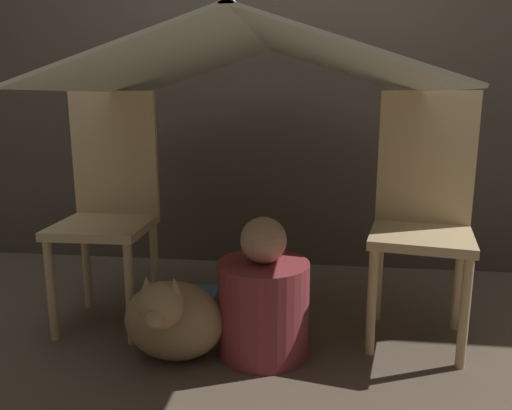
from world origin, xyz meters
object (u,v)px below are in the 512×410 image
at_px(chair_right, 423,209).
at_px(dog, 172,318).
at_px(chair_left, 109,201).
at_px(person_front, 263,301).

distance_m(chair_right, dog, 1.08).
bearing_deg(chair_right, chair_left, -169.14).
xyz_separation_m(chair_left, dog, (0.38, -0.36, -0.36)).
bearing_deg(chair_right, dog, -148.22).
bearing_deg(dog, chair_right, 20.86).
distance_m(chair_right, person_front, 0.75).
bearing_deg(person_front, chair_left, 160.43).
xyz_separation_m(chair_left, chair_right, (1.33, -0.00, 0.00)).
relative_size(person_front, dog, 1.43).
relative_size(chair_right, person_front, 1.85).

